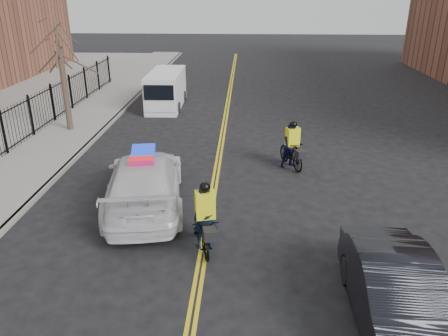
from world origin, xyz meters
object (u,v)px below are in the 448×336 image
Objects in this scene: dark_sedan at (398,297)px; cyclist_near at (206,225)px; cyclist_far at (292,149)px; police_cruiser at (145,181)px; cargo_van at (166,90)px.

dark_sedan is 5.13m from cyclist_near.
dark_sedan is 2.41× the size of cyclist_far.
police_cruiser is at bearing 118.22° from cyclist_near.
dark_sedan is at bearing -67.34° from cargo_van.
police_cruiser is 12.85m from cargo_van.
dark_sedan is 19.75m from cargo_van.
police_cruiser is 2.92× the size of cyclist_near.
cargo_van is at bearing 89.82° from cyclist_near.
police_cruiser is 1.24× the size of cargo_van.
cyclist_far is at bearing -154.12° from police_cruiser.
cargo_van is 11.32m from cyclist_far.
cyclist_far is at bearing 100.07° from dark_sedan.
dark_sedan is 0.94× the size of cargo_van.
cargo_van is 2.36× the size of cyclist_near.
cargo_van is at bearing 115.31° from dark_sedan.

